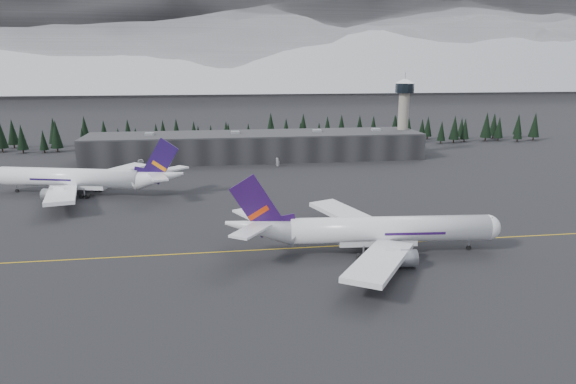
{
  "coord_description": "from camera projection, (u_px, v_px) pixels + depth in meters",
  "views": [
    {
      "loc": [
        -21.03,
        -121.24,
        44.33
      ],
      "look_at": [
        0.0,
        20.0,
        9.0
      ],
      "focal_mm": 32.0,
      "sensor_mm": 36.0,
      "label": 1
    }
  ],
  "objects": [
    {
      "name": "gse_vehicle_b",
      "position": [
        278.0,
        165.0,
        231.52
      ],
      "size": [
        4.29,
        3.24,
        1.36
      ],
      "primitive_type": "imported",
      "rotation": [
        0.0,
        0.0,
        -1.1
      ],
      "color": "silver",
      "rests_on": "ground"
    },
    {
      "name": "control_tower",
      "position": [
        404.0,
        108.0,
        258.05
      ],
      "size": [
        10.0,
        10.0,
        37.7
      ],
      "color": "gray",
      "rests_on": "ground"
    },
    {
      "name": "mountain_ridge",
      "position": [
        220.0,
        87.0,
        1090.2
      ],
      "size": [
        4400.0,
        900.0,
        420.0
      ],
      "primitive_type": null,
      "color": "white",
      "rests_on": "ground"
    },
    {
      "name": "treeline",
      "position": [
        250.0,
        134.0,
        283.8
      ],
      "size": [
        360.0,
        20.0,
        15.0
      ],
      "primitive_type": "cube",
      "color": "black",
      "rests_on": "ground"
    },
    {
      "name": "taxiline",
      "position": [
        301.0,
        248.0,
        128.14
      ],
      "size": [
        400.0,
        0.4,
        0.02
      ],
      "primitive_type": "cube",
      "color": "gold",
      "rests_on": "ground"
    },
    {
      "name": "terminal",
      "position": [
        256.0,
        146.0,
        248.56
      ],
      "size": [
        160.0,
        30.0,
        12.6
      ],
      "color": "black",
      "rests_on": "ground"
    },
    {
      "name": "ground",
      "position": [
        300.0,
        245.0,
        130.06
      ],
      "size": [
        1400.0,
        1400.0,
        0.0
      ],
      "primitive_type": "plane",
      "color": "black",
      "rests_on": "ground"
    },
    {
      "name": "jet_main",
      "position": [
        366.0,
        230.0,
        123.8
      ],
      "size": [
        67.57,
        62.16,
        19.87
      ],
      "rotation": [
        0.0,
        0.0,
        -0.09
      ],
      "color": "silver",
      "rests_on": "ground"
    },
    {
      "name": "jet_parked",
      "position": [
        87.0,
        178.0,
        179.52
      ],
      "size": [
        68.87,
        62.57,
        20.68
      ],
      "rotation": [
        0.0,
        0.0,
        2.87
      ],
      "color": "white",
      "rests_on": "ground"
    },
    {
      "name": "gse_vehicle_a",
      "position": [
        141.0,
        169.0,
        221.58
      ],
      "size": [
        3.83,
        5.59,
        1.42
      ],
      "primitive_type": "imported",
      "rotation": [
        0.0,
        0.0,
        0.32
      ],
      "color": "silver",
      "rests_on": "ground"
    }
  ]
}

